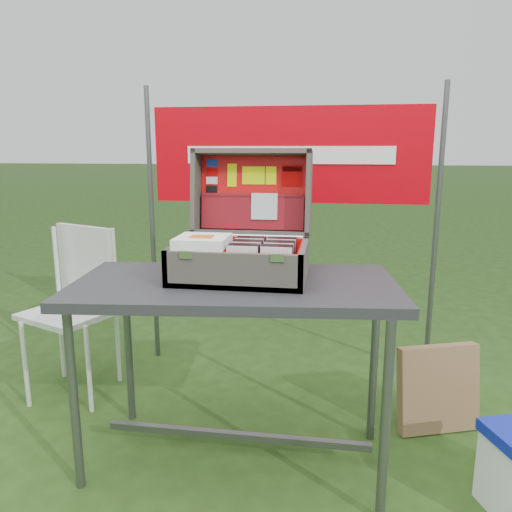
% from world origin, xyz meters
% --- Properties ---
extents(ground, '(80.00, 80.00, 0.00)m').
position_xyz_m(ground, '(0.00, 0.00, 0.00)').
color(ground, '#263913').
rests_on(ground, ground).
extents(table, '(1.36, 0.78, 0.81)m').
position_xyz_m(table, '(-0.12, 0.07, 0.41)').
color(table, '#2B2B2F').
rests_on(table, ground).
extents(table_top, '(1.36, 0.78, 0.04)m').
position_xyz_m(table_top, '(-0.12, 0.07, 0.79)').
color(table_top, '#2B2B2F').
rests_on(table_top, ground).
extents(table_leg_fl, '(0.04, 0.04, 0.77)m').
position_xyz_m(table_leg_fl, '(-0.71, -0.20, 0.39)').
color(table_leg_fl, '#59595B').
rests_on(table_leg_fl, ground).
extents(table_leg_fr, '(0.04, 0.04, 0.77)m').
position_xyz_m(table_leg_fr, '(0.47, -0.20, 0.39)').
color(table_leg_fr, '#59595B').
rests_on(table_leg_fr, ground).
extents(table_leg_bl, '(0.04, 0.04, 0.77)m').
position_xyz_m(table_leg_bl, '(-0.71, 0.33, 0.39)').
color(table_leg_bl, '#59595B').
rests_on(table_leg_bl, ground).
extents(table_leg_br, '(0.04, 0.04, 0.77)m').
position_xyz_m(table_leg_br, '(0.47, 0.33, 0.39)').
color(table_leg_br, '#59595B').
rests_on(table_leg_br, ground).
extents(table_brace, '(1.15, 0.03, 0.03)m').
position_xyz_m(table_brace, '(-0.12, 0.07, 0.12)').
color(table_brace, '#59595B').
rests_on(table_brace, ground).
extents(suitcase, '(0.54, 0.55, 0.52)m').
position_xyz_m(suitcase, '(-0.11, 0.18, 1.07)').
color(suitcase, '#514D42').
rests_on(suitcase, table).
extents(suitcase_base_bottom, '(0.54, 0.39, 0.02)m').
position_xyz_m(suitcase_base_bottom, '(-0.11, 0.12, 0.82)').
color(suitcase_base_bottom, '#514D42').
rests_on(suitcase_base_bottom, table_top).
extents(suitcase_base_wall_front, '(0.54, 0.02, 0.14)m').
position_xyz_m(suitcase_base_wall_front, '(-0.11, -0.06, 0.88)').
color(suitcase_base_wall_front, '#514D42').
rests_on(suitcase_base_wall_front, table_top).
extents(suitcase_base_wall_back, '(0.54, 0.02, 0.14)m').
position_xyz_m(suitcase_base_wall_back, '(-0.11, 0.30, 0.88)').
color(suitcase_base_wall_back, '#514D42').
rests_on(suitcase_base_wall_back, table_top).
extents(suitcase_base_wall_left, '(0.02, 0.39, 0.14)m').
position_xyz_m(suitcase_base_wall_left, '(-0.36, 0.12, 0.88)').
color(suitcase_base_wall_left, '#514D42').
rests_on(suitcase_base_wall_left, table_top).
extents(suitcase_base_wall_right, '(0.02, 0.39, 0.14)m').
position_xyz_m(suitcase_base_wall_right, '(0.15, 0.12, 0.88)').
color(suitcase_base_wall_right, '#514D42').
rests_on(suitcase_base_wall_right, table_top).
extents(suitcase_liner_floor, '(0.50, 0.34, 0.01)m').
position_xyz_m(suitcase_liner_floor, '(-0.11, 0.12, 0.84)').
color(suitcase_liner_floor, '#EE0C03').
rests_on(suitcase_liner_floor, suitcase_base_bottom).
extents(suitcase_latch_left, '(0.05, 0.01, 0.03)m').
position_xyz_m(suitcase_latch_left, '(-0.28, -0.07, 0.95)').
color(suitcase_latch_left, silver).
rests_on(suitcase_latch_left, suitcase_base_wall_front).
extents(suitcase_latch_right, '(0.05, 0.01, 0.03)m').
position_xyz_m(suitcase_latch_right, '(0.07, -0.07, 0.95)').
color(suitcase_latch_right, silver).
rests_on(suitcase_latch_right, suitcase_base_wall_front).
extents(suitcase_hinge, '(0.49, 0.02, 0.02)m').
position_xyz_m(suitcase_hinge, '(-0.11, 0.31, 0.96)').
color(suitcase_hinge, silver).
rests_on(suitcase_hinge, suitcase_base_wall_back).
extents(suitcase_lid_back, '(0.54, 0.07, 0.38)m').
position_xyz_m(suitcase_lid_back, '(-0.11, 0.47, 1.13)').
color(suitcase_lid_back, '#514D42').
rests_on(suitcase_lid_back, suitcase_base_wall_back).
extents(suitcase_lid_rim_far, '(0.54, 0.15, 0.04)m').
position_xyz_m(suitcase_lid_rim_far, '(-0.11, 0.43, 1.32)').
color(suitcase_lid_rim_far, '#514D42').
rests_on(suitcase_lid_rim_far, suitcase_lid_back).
extents(suitcase_lid_rim_near, '(0.54, 0.15, 0.04)m').
position_xyz_m(suitcase_lid_rim_near, '(-0.11, 0.38, 0.96)').
color(suitcase_lid_rim_near, '#514D42').
rests_on(suitcase_lid_rim_near, suitcase_lid_back).
extents(suitcase_lid_rim_left, '(0.02, 0.19, 0.40)m').
position_xyz_m(suitcase_lid_rim_left, '(-0.36, 0.40, 1.14)').
color(suitcase_lid_rim_left, '#514D42').
rests_on(suitcase_lid_rim_left, suitcase_lid_back).
extents(suitcase_lid_rim_right, '(0.02, 0.19, 0.40)m').
position_xyz_m(suitcase_lid_rim_right, '(0.15, 0.40, 1.14)').
color(suitcase_lid_rim_right, '#514D42').
rests_on(suitcase_lid_rim_right, suitcase_lid_back).
extents(suitcase_lid_liner, '(0.49, 0.05, 0.34)m').
position_xyz_m(suitcase_lid_liner, '(-0.11, 0.45, 1.13)').
color(suitcase_lid_liner, '#EE0C03').
rests_on(suitcase_lid_liner, suitcase_lid_back).
extents(suitcase_liner_wall_front, '(0.50, 0.01, 0.12)m').
position_xyz_m(suitcase_liner_wall_front, '(-0.11, -0.05, 0.90)').
color(suitcase_liner_wall_front, '#EE0C03').
rests_on(suitcase_liner_wall_front, suitcase_base_bottom).
extents(suitcase_liner_wall_back, '(0.50, 0.01, 0.12)m').
position_xyz_m(suitcase_liner_wall_back, '(-0.11, 0.29, 0.90)').
color(suitcase_liner_wall_back, '#EE0C03').
rests_on(suitcase_liner_wall_back, suitcase_base_bottom).
extents(suitcase_liner_wall_left, '(0.01, 0.34, 0.12)m').
position_xyz_m(suitcase_liner_wall_left, '(-0.35, 0.12, 0.90)').
color(suitcase_liner_wall_left, '#EE0C03').
rests_on(suitcase_liner_wall_left, suitcase_base_bottom).
extents(suitcase_liner_wall_right, '(0.01, 0.34, 0.12)m').
position_xyz_m(suitcase_liner_wall_right, '(0.14, 0.12, 0.90)').
color(suitcase_liner_wall_right, '#EE0C03').
rests_on(suitcase_liner_wall_right, suitcase_base_bottom).
extents(suitcase_lid_pocket, '(0.48, 0.05, 0.16)m').
position_xyz_m(suitcase_lid_pocket, '(-0.11, 0.42, 1.05)').
color(suitcase_lid_pocket, maroon).
rests_on(suitcase_lid_pocket, suitcase_lid_liner).
extents(suitcase_pocket_edge, '(0.47, 0.02, 0.02)m').
position_xyz_m(suitcase_pocket_edge, '(-0.11, 0.43, 1.12)').
color(suitcase_pocket_edge, maroon).
rests_on(suitcase_pocket_edge, suitcase_lid_pocket).
extents(suitcase_pocket_cd, '(0.12, 0.02, 0.12)m').
position_xyz_m(suitcase_pocket_cd, '(-0.05, 0.41, 1.08)').
color(suitcase_pocket_cd, silver).
rests_on(suitcase_pocket_cd, suitcase_lid_pocket).
extents(lid_sticker_cc_a, '(0.05, 0.01, 0.03)m').
position_xyz_m(lid_sticker_cc_a, '(-0.30, 0.46, 1.27)').
color(lid_sticker_cc_a, '#1933B2').
rests_on(lid_sticker_cc_a, suitcase_lid_liner).
extents(lid_sticker_cc_b, '(0.05, 0.01, 0.03)m').
position_xyz_m(lid_sticker_cc_b, '(-0.30, 0.46, 1.23)').
color(lid_sticker_cc_b, '#C70000').
rests_on(lid_sticker_cc_b, suitcase_lid_liner).
extents(lid_sticker_cc_c, '(0.05, 0.01, 0.03)m').
position_xyz_m(lid_sticker_cc_c, '(-0.30, 0.45, 1.19)').
color(lid_sticker_cc_c, white).
rests_on(lid_sticker_cc_c, suitcase_lid_liner).
extents(lid_sticker_cc_d, '(0.05, 0.01, 0.03)m').
position_xyz_m(lid_sticker_cc_d, '(-0.30, 0.45, 1.15)').
color(lid_sticker_cc_d, black).
rests_on(lid_sticker_cc_d, suitcase_lid_liner).
extents(lid_card_neon_tall, '(0.04, 0.02, 0.11)m').
position_xyz_m(lid_card_neon_tall, '(-0.21, 0.46, 1.22)').
color(lid_card_neon_tall, '#D0E602').
rests_on(lid_card_neon_tall, suitcase_lid_liner).
extents(lid_card_neon_main, '(0.11, 0.01, 0.08)m').
position_xyz_m(lid_card_neon_main, '(-0.11, 0.46, 1.22)').
color(lid_card_neon_main, '#D0E602').
rests_on(lid_card_neon_main, suitcase_lid_liner).
extents(lid_card_neon_small, '(0.05, 0.01, 0.08)m').
position_xyz_m(lid_card_neon_small, '(-0.02, 0.46, 1.22)').
color(lid_card_neon_small, '#D0E602').
rests_on(lid_card_neon_small, suitcase_lid_liner).
extents(lid_sticker_band, '(0.10, 0.01, 0.10)m').
position_xyz_m(lid_sticker_band, '(0.07, 0.46, 1.22)').
color(lid_sticker_band, '#C70000').
rests_on(lid_sticker_band, suitcase_lid_liner).
extents(lid_sticker_band_bar, '(0.09, 0.01, 0.02)m').
position_xyz_m(lid_sticker_band_bar, '(0.07, 0.46, 1.25)').
color(lid_sticker_band_bar, black).
rests_on(lid_sticker_band_bar, suitcase_lid_liner).
extents(cd_left_0, '(0.12, 0.01, 0.14)m').
position_xyz_m(cd_left_0, '(-0.07, -0.03, 0.91)').
color(cd_left_0, silver).
rests_on(cd_left_0, suitcase_liner_floor).
extents(cd_left_1, '(0.12, 0.01, 0.14)m').
position_xyz_m(cd_left_1, '(-0.07, -0.01, 0.91)').
color(cd_left_1, black).
rests_on(cd_left_1, suitcase_liner_floor).
extents(cd_left_2, '(0.12, 0.01, 0.14)m').
position_xyz_m(cd_left_2, '(-0.07, 0.01, 0.91)').
color(cd_left_2, black).
rests_on(cd_left_2, suitcase_liner_floor).
extents(cd_left_3, '(0.12, 0.01, 0.14)m').
position_xyz_m(cd_left_3, '(-0.07, 0.03, 0.91)').
color(cd_left_3, black).
rests_on(cd_left_3, suitcase_liner_floor).
extents(cd_left_4, '(0.12, 0.01, 0.14)m').
position_xyz_m(cd_left_4, '(-0.07, 0.06, 0.91)').
color(cd_left_4, silver).
rests_on(cd_left_4, suitcase_liner_floor).
extents(cd_left_5, '(0.12, 0.01, 0.14)m').
position_xyz_m(cd_left_5, '(-0.07, 0.08, 0.91)').
color(cd_left_5, black).
rests_on(cd_left_5, suitcase_liner_floor).
extents(cd_left_6, '(0.12, 0.01, 0.14)m').
position_xyz_m(cd_left_6, '(-0.07, 0.10, 0.91)').
color(cd_left_6, black).
rests_on(cd_left_6, suitcase_liner_floor).
extents(cd_left_7, '(0.12, 0.01, 0.14)m').
position_xyz_m(cd_left_7, '(-0.07, 0.12, 0.91)').
color(cd_left_7, black).
rests_on(cd_left_7, suitcase_liner_floor).
extents(cd_left_8, '(0.12, 0.01, 0.14)m').
position_xyz_m(cd_left_8, '(-0.07, 0.14, 0.91)').
color(cd_left_8, silver).
rests_on(cd_left_8, suitcase_liner_floor).
extents(cd_left_9, '(0.12, 0.01, 0.14)m').
position_xyz_m(cd_left_9, '(-0.07, 0.16, 0.91)').
color(cd_left_9, black).
rests_on(cd_left_9, suitcase_liner_floor).
extents(cd_left_10, '(0.12, 0.01, 0.14)m').
position_xyz_m(cd_left_10, '(-0.07, 0.18, 0.91)').
color(cd_left_10, black).
rests_on(cd_left_10, suitcase_liner_floor).
extents(cd_left_11, '(0.12, 0.01, 0.14)m').
position_xyz_m(cd_left_11, '(-0.07, 0.20, 0.91)').
color(cd_left_11, black).
rests_on(cd_left_11, suitcase_liner_floor).
extents(cd_right_0, '(0.12, 0.01, 0.14)m').
position_xyz_m(cd_right_0, '(0.06, -0.03, 0.91)').
color(cd_right_0, silver).
rests_on(cd_right_0, suitcase_liner_floor).
extents(cd_right_1, '(0.12, 0.01, 0.14)m').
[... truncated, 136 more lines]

